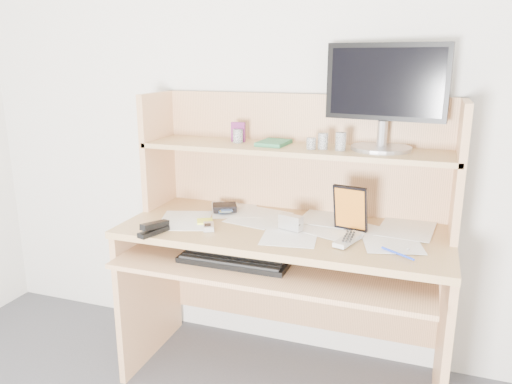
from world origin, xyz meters
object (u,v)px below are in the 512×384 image
(desk, at_px, (289,234))
(game_case, at_px, (350,208))
(keyboard, at_px, (234,259))
(monitor, at_px, (385,94))
(tv_remote, at_px, (348,239))

(desk, bearing_deg, game_case, -9.64)
(keyboard, xyz_separation_m, game_case, (0.42, 0.24, 0.19))
(keyboard, bearing_deg, monitor, 39.07)
(tv_remote, distance_m, monitor, 0.63)
(keyboard, distance_m, tv_remote, 0.47)
(desk, height_order, keyboard, desk)
(desk, distance_m, keyboard, 0.33)
(game_case, xyz_separation_m, monitor, (0.09, 0.18, 0.46))
(keyboard, bearing_deg, game_case, 29.79)
(desk, relative_size, keyboard, 3.08)
(tv_remote, relative_size, game_case, 0.90)
(monitor, bearing_deg, tv_remote, -95.88)
(keyboard, height_order, game_case, game_case)
(monitor, bearing_deg, keyboard, -132.63)
(desk, xyz_separation_m, monitor, (0.37, 0.13, 0.62))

